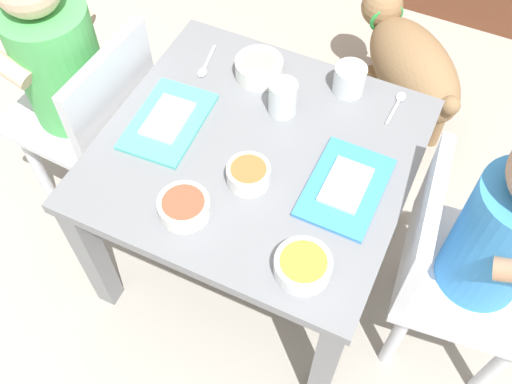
{
  "coord_description": "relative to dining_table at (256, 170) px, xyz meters",
  "views": [
    {
      "loc": [
        0.3,
        -0.63,
        1.31
      ],
      "look_at": [
        0.0,
        0.0,
        0.27
      ],
      "focal_mm": 40.86,
      "sensor_mm": 36.0,
      "label": 1
    }
  ],
  "objects": [
    {
      "name": "dining_table",
      "position": [
        0.0,
        0.0,
        0.0
      ],
      "size": [
        0.6,
        0.57,
        0.42
      ],
      "color": "slate",
      "rests_on": "ground"
    },
    {
      "name": "seated_child_left",
      "position": [
        -0.46,
        0.02,
        0.08
      ],
      "size": [
        0.3,
        0.3,
        0.7
      ],
      "color": "silver",
      "rests_on": "ground"
    },
    {
      "name": "food_tray_right",
      "position": [
        0.19,
        -0.01,
        0.07
      ],
      "size": [
        0.14,
        0.2,
        0.02
      ],
      "color": "#388CD8",
      "rests_on": "dining_table"
    },
    {
      "name": "spoon_by_left_tray",
      "position": [
        0.21,
        0.23,
        0.07
      ],
      "size": [
        0.02,
        0.1,
        0.01
      ],
      "color": "silver",
      "rests_on": "dining_table"
    },
    {
      "name": "ground_plane",
      "position": [
        0.0,
        0.0,
        -0.35
      ],
      "size": [
        7.0,
        7.0,
        0.0
      ],
      "primitive_type": "plane",
      "color": "#9E998E"
    },
    {
      "name": "veggie_bowl_near",
      "position": [
        -0.05,
        -0.18,
        0.09
      ],
      "size": [
        0.09,
        0.09,
        0.03
      ],
      "color": "white",
      "rests_on": "dining_table"
    },
    {
      "name": "dog",
      "position": [
        0.18,
        0.59,
        -0.14
      ],
      "size": [
        0.4,
        0.4,
        0.32
      ],
      "color": "olive",
      "rests_on": "ground"
    },
    {
      "name": "food_tray_left",
      "position": [
        -0.19,
        -0.01,
        0.07
      ],
      "size": [
        0.14,
        0.21,
        0.02
      ],
      "color": "#4CC6BC",
      "rests_on": "dining_table"
    },
    {
      "name": "seated_child_right",
      "position": [
        0.46,
        -0.01,
        0.09
      ],
      "size": [
        0.31,
        0.31,
        0.7
      ],
      "color": "silver",
      "rests_on": "ground"
    },
    {
      "name": "cereal_bowl_right_side",
      "position": [
        0.18,
        -0.2,
        0.09
      ],
      "size": [
        0.1,
        0.1,
        0.04
      ],
      "color": "white",
      "rests_on": "dining_table"
    },
    {
      "name": "water_cup_left",
      "position": [
        0.01,
        0.11,
        0.1
      ],
      "size": [
        0.06,
        0.06,
        0.07
      ],
      "color": "white",
      "rests_on": "dining_table"
    },
    {
      "name": "cereal_bowl_left_side",
      "position": [
        0.02,
        -0.07,
        0.09
      ],
      "size": [
        0.08,
        0.08,
        0.04
      ],
      "color": "white",
      "rests_on": "dining_table"
    },
    {
      "name": "water_cup_right",
      "position": [
        0.11,
        0.23,
        0.09
      ],
      "size": [
        0.07,
        0.07,
        0.06
      ],
      "color": "white",
      "rests_on": "dining_table"
    },
    {
      "name": "veggie_bowl_far",
      "position": [
        -0.08,
        0.18,
        0.09
      ],
      "size": [
        0.1,
        0.1,
        0.04
      ],
      "color": "white",
      "rests_on": "dining_table"
    },
    {
      "name": "spoon_by_right_tray",
      "position": [
        -0.2,
        0.16,
        0.07
      ],
      "size": [
        0.03,
        0.1,
        0.01
      ],
      "color": "silver",
      "rests_on": "dining_table"
    }
  ]
}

